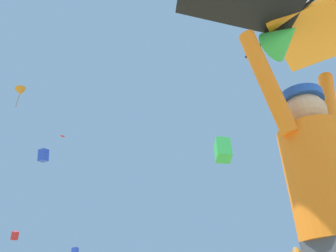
{
  "coord_description": "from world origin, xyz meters",
  "views": [
    {
      "loc": [
        -1.33,
        -0.98,
        0.58
      ],
      "look_at": [
        -0.13,
        2.24,
        2.63
      ],
      "focal_mm": 32.17,
      "sensor_mm": 36.0,
      "label": 1
    }
  ],
  "objects": [
    {
      "name": "distant_kite_red_mid_left",
      "position": [
        -4.18,
        27.98,
        5.56
      ],
      "size": [
        0.59,
        0.77,
        0.82
      ],
      "color": "red"
    },
    {
      "name": "distant_kite_blue_high_right",
      "position": [
        -3.15,
        23.97,
        11.32
      ],
      "size": [
        1.02,
        0.98,
        1.11
      ],
      "color": "blue"
    },
    {
      "name": "kite_flyer_person",
      "position": [
        -0.13,
        0.06,
        0.94
      ],
      "size": [
        0.81,
        0.4,
        1.92
      ],
      "color": "#424751",
      "rests_on": "ground"
    },
    {
      "name": "distant_kite_blue_high_left",
      "position": [
        1.13,
        31.88,
        5.07
      ],
      "size": [
        0.8,
        0.75,
        0.9
      ],
      "color": "blue"
    },
    {
      "name": "distant_kite_orange_low_left",
      "position": [
        -7.34,
        29.41,
        20.74
      ],
      "size": [
        1.34,
        1.21,
        2.67
      ],
      "color": "orange"
    },
    {
      "name": "distant_kite_green_far_center",
      "position": [
        4.6,
        8.57,
        6.02
      ],
      "size": [
        0.85,
        0.96,
        1.1
      ],
      "color": "green"
    },
    {
      "name": "distant_kite_red_overhead_distant",
      "position": [
        -2.23,
        34.33,
        18.72
      ],
      "size": [
        0.55,
        0.55,
        0.09
      ],
      "color": "red"
    },
    {
      "name": "held_stunt_kite",
      "position": [
        -0.12,
        -0.01,
        2.22
      ],
      "size": [
        1.74,
        1.06,
        0.4
      ],
      "color": "black"
    }
  ]
}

